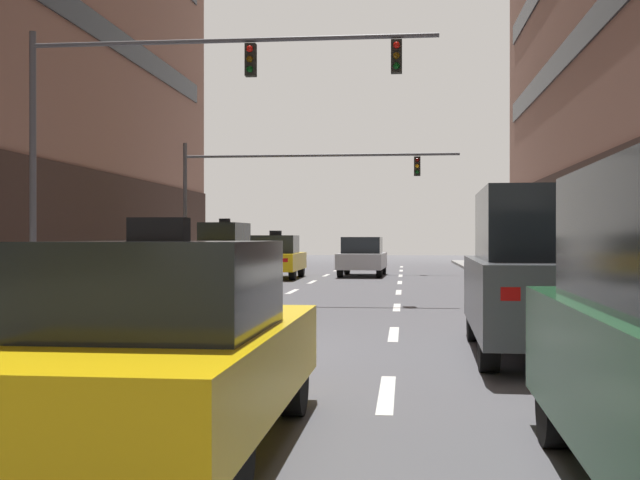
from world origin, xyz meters
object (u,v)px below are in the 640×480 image
car_parked_1 (545,273)px  traffic_signal_0 (168,98)px  taxi_driving_1 (165,348)px  traffic_signal_1 (277,179)px  taxi_driving_2 (276,257)px  car_driving_0 (362,257)px  taxi_driving_3 (225,248)px

car_parked_1 → traffic_signal_0: bearing=130.5°
taxi_driving_1 → traffic_signal_1: (-3.90, 29.41, 3.40)m
taxi_driving_1 → taxi_driving_2: 24.90m
car_driving_0 → traffic_signal_0: traffic_signal_0 is taller
car_driving_0 → traffic_signal_1: (-3.92, 2.47, 3.39)m
car_driving_0 → traffic_signal_0: (-4.41, -12.32, 4.43)m
car_driving_0 → taxi_driving_2: size_ratio=0.97×
taxi_driving_1 → traffic_signal_1: size_ratio=0.34×
traffic_signal_0 → traffic_signal_1: bearing=88.1°
traffic_signal_0 → traffic_signal_1: size_ratio=0.88×
taxi_driving_3 → traffic_signal_0: bearing=-83.0°
traffic_signal_1 → taxi_driving_3: bearing=-164.8°
taxi_driving_1 → taxi_driving_3: (-6.15, 28.80, 0.34)m
car_parked_1 → taxi_driving_2: bearing=109.2°
taxi_driving_2 → taxi_driving_3: taxi_driving_3 is taller
taxi_driving_3 → traffic_signal_0: (1.75, -14.18, 4.10)m
taxi_driving_3 → traffic_signal_1: traffic_signal_1 is taller
car_driving_0 → traffic_signal_0: size_ratio=0.40×
taxi_driving_1 → car_parked_1: bearing=55.4°
traffic_signal_1 → car_parked_1: bearing=-72.7°
taxi_driving_1 → car_parked_1: car_parked_1 is taller
car_driving_0 → taxi_driving_2: (-3.21, -2.24, 0.03)m
taxi_driving_2 → car_parked_1: bearing=-70.8°
car_parked_1 → traffic_signal_0: 13.00m
taxi_driving_3 → traffic_signal_1: (2.25, 0.61, 3.06)m
car_parked_1 → car_driving_0: bearing=99.4°
car_driving_0 → car_parked_1: size_ratio=0.93×
taxi_driving_3 → car_parked_1: bearing=-67.5°
traffic_signal_0 → taxi_driving_1: bearing=-73.3°
taxi_driving_2 → traffic_signal_0: (-1.21, -10.08, 4.39)m
taxi_driving_3 → traffic_signal_0: 14.86m
taxi_driving_1 → traffic_signal_0: (-4.39, 14.62, 4.44)m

